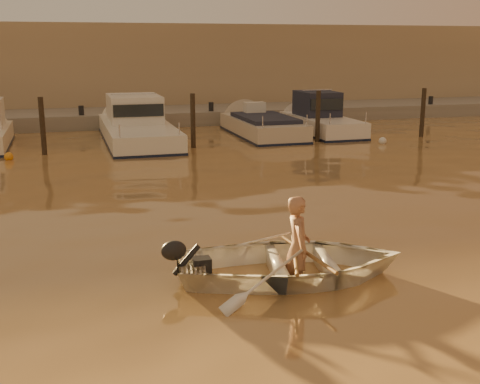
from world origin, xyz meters
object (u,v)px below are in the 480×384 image
object	(u,v)px
moored_boat_4	(321,118)
dinghy	(292,262)
person	(298,246)
waterfront_building	(148,69)
moored_boat_3	(262,130)
moored_boat_2	(137,125)

from	to	relation	value
moored_boat_4	dinghy	bearing A→B (deg)	-115.49
person	moored_boat_4	size ratio (longest dim) A/B	0.28
dinghy	moored_boat_4	distance (m)	16.95
moored_boat_4	waterfront_building	distance (m)	12.63
waterfront_building	moored_boat_3	bearing A→B (deg)	-73.53
dinghy	waterfront_building	xyz separation A→B (m)	(1.35, 26.30, 2.13)
person	moored_boat_3	distance (m)	15.97
moored_boat_3	waterfront_building	distance (m)	11.67
person	moored_boat_2	bearing A→B (deg)	12.26
moored_boat_2	moored_boat_3	bearing A→B (deg)	0.00
dinghy	moored_boat_3	xyz separation A→B (m)	(4.60, 15.30, -0.04)
moored_boat_3	waterfront_building	bearing A→B (deg)	106.47
dinghy	moored_boat_4	size ratio (longest dim) A/B	0.61
moored_boat_2	waterfront_building	xyz separation A→B (m)	(2.00, 11.00, 1.77)
moored_boat_4	waterfront_building	xyz separation A→B (m)	(-5.94, 11.00, 1.77)
moored_boat_2	moored_boat_4	distance (m)	7.94
moored_boat_4	waterfront_building	size ratio (longest dim) A/B	0.13
person	waterfront_building	bearing A→B (deg)	6.74
moored_boat_2	waterfront_building	size ratio (longest dim) A/B	0.18
dinghy	waterfront_building	size ratio (longest dim) A/B	0.08
moored_boat_2	moored_boat_3	size ratio (longest dim) A/B	1.32
person	waterfront_building	size ratio (longest dim) A/B	0.04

